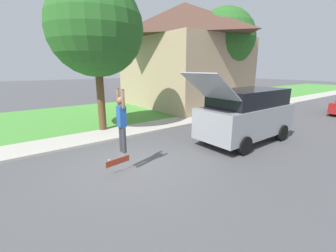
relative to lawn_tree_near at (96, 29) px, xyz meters
name	(u,v)px	position (x,y,z in m)	size (l,w,h in m)	color
ground_plane	(133,164)	(4.47, -0.77, -4.79)	(120.00, 120.00, 0.00)	#49494C
lawn	(152,109)	(-3.53, 5.23, -4.75)	(10.00, 80.00, 0.08)	#478E38
sidewalk	(191,119)	(0.87, 5.23, -4.74)	(1.80, 80.00, 0.10)	#ADA89E
house	(184,54)	(-3.77, 8.61, -0.58)	(9.52, 8.10, 7.92)	tan
lawn_tree_near	(96,29)	(0.00, 0.00, 0.00)	(4.29, 4.29, 6.88)	brown
lawn_tree_far	(225,38)	(-0.74, 9.98, 0.40)	(4.28, 4.28, 7.27)	brown
suv_parked	(246,114)	(5.25, 4.27, -3.59)	(2.10, 5.20, 2.95)	gray
skateboarder	(122,120)	(4.79, -1.24, -3.18)	(0.41, 0.22, 1.88)	#38383D
skateboard	(118,161)	(4.74, -1.42, -4.42)	(0.19, 0.81, 0.24)	#B73D23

